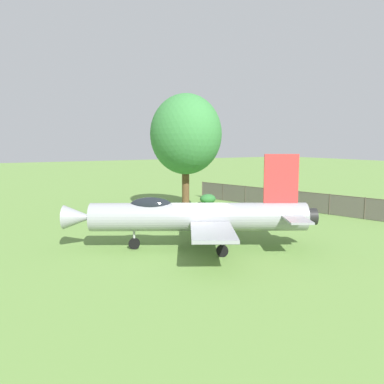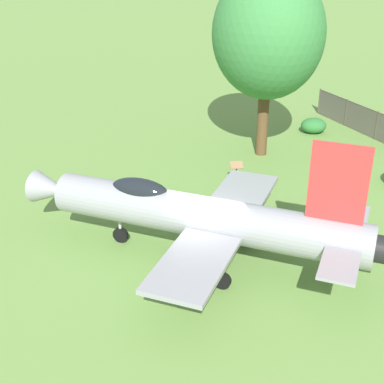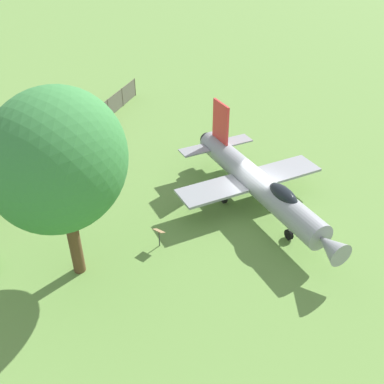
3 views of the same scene
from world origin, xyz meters
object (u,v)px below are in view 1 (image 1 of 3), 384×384
shade_tree (186,135)px  shrub_near_fence (279,208)px  info_plaque (184,211)px  display_jet (192,216)px  shrub_by_tree (208,199)px

shade_tree → shrub_near_fence: size_ratio=6.27×
shrub_near_fence → info_plaque: bearing=-98.8°
display_jet → info_plaque: (-5.93, 2.74, -0.93)m
display_jet → shrub_by_tree: size_ratio=8.21×
display_jet → shrub_near_fence: size_ratio=8.23×
display_jet → shrub_by_tree: (-12.53, 8.81, -1.34)m
shrub_near_fence → shade_tree: bearing=-131.6°
info_plaque → shrub_by_tree: bearing=137.4°
shrub_by_tree → info_plaque: size_ratio=1.32×
shrub_by_tree → info_plaque: info_plaque is taller
display_jet → shrub_near_fence: (-4.74, 10.42, -1.19)m
shrub_near_fence → shrub_by_tree: size_ratio=1.00×
info_plaque → shrub_near_fence: bearing=81.2°
display_jet → shade_tree: 11.70m
shade_tree → info_plaque: (3.71, -2.15, -5.39)m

